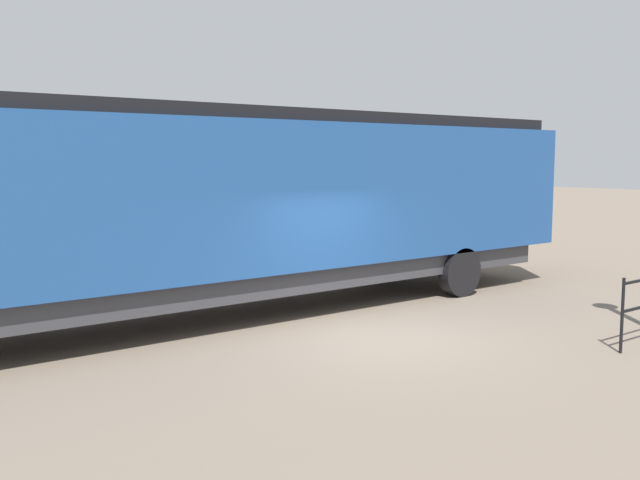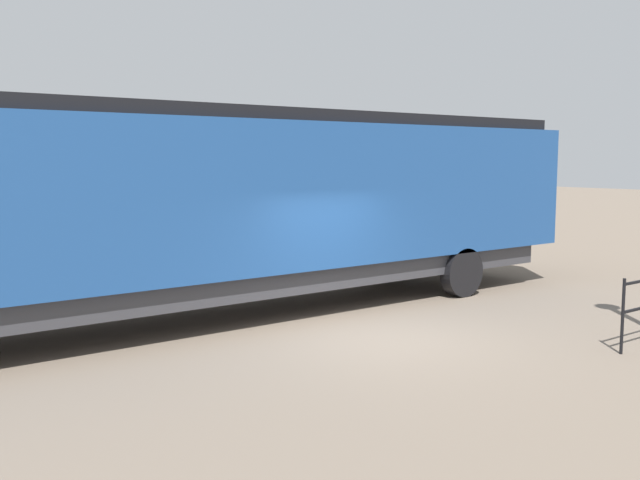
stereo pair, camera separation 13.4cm
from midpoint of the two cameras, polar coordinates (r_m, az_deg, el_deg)
The scene contains 2 objects.
ground_plane at distance 12.27m, azimuth 5.24°, elevation -7.96°, with size 120.00×120.00×0.00m, color #756656.
locomotive at distance 13.77m, azimuth -7.41°, elevation 3.14°, with size 3.16×17.89×4.00m.
Camera 2 is at (8.84, -7.93, 3.08)m, focal length 39.65 mm.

